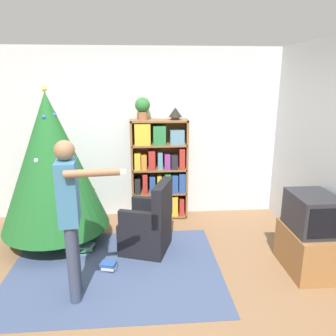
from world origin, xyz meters
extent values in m
plane|color=#846042|center=(0.00, 0.00, 0.00)|extent=(14.00, 14.00, 0.00)
cube|color=silver|center=(0.00, 1.94, 1.30)|extent=(8.00, 0.10, 2.60)
cube|color=#3D4C70|center=(-0.35, 0.27, 0.00)|extent=(2.43, 1.85, 0.01)
cube|color=brown|center=(-0.17, 1.74, 0.77)|extent=(0.03, 0.27, 1.55)
cube|color=brown|center=(0.67, 1.74, 0.77)|extent=(0.03, 0.27, 1.55)
cube|color=brown|center=(0.25, 1.74, 1.53)|extent=(0.86, 0.27, 0.03)
cube|color=brown|center=(0.25, 1.87, 0.77)|extent=(0.86, 0.01, 1.55)
cube|color=brown|center=(0.25, 1.74, 0.03)|extent=(0.83, 0.27, 0.03)
cube|color=gold|center=(-0.09, 1.71, 0.16)|extent=(0.08, 0.22, 0.23)
cube|color=#232328|center=(0.01, 1.72, 0.18)|extent=(0.08, 0.22, 0.28)
cube|color=#5B899E|center=(0.15, 1.72, 0.19)|extent=(0.09, 0.22, 0.29)
cube|color=gold|center=(0.26, 1.70, 0.19)|extent=(0.09, 0.19, 0.28)
cube|color=#232328|center=(0.37, 1.71, 0.17)|extent=(0.10, 0.21, 0.26)
cube|color=gold|center=(0.48, 1.72, 0.20)|extent=(0.09, 0.23, 0.31)
cube|color=#B22D28|center=(0.59, 1.71, 0.18)|extent=(0.07, 0.22, 0.27)
cube|color=brown|center=(0.25, 1.74, 0.41)|extent=(0.83, 0.27, 0.03)
cube|color=#232328|center=(-0.09, 1.73, 0.54)|extent=(0.08, 0.25, 0.23)
cube|color=#B22D28|center=(0.02, 1.72, 0.58)|extent=(0.07, 0.23, 0.31)
cube|color=#284C93|center=(0.14, 1.72, 0.56)|extent=(0.09, 0.24, 0.26)
cube|color=gold|center=(0.24, 1.71, 0.56)|extent=(0.07, 0.22, 0.27)
cube|color=#2D7A42|center=(0.37, 1.71, 0.58)|extent=(0.09, 0.21, 0.30)
cube|color=#284C93|center=(0.48, 1.72, 0.56)|extent=(0.09, 0.23, 0.28)
cube|color=#284C93|center=(0.59, 1.72, 0.58)|extent=(0.10, 0.23, 0.30)
cube|color=brown|center=(0.25, 1.74, 0.79)|extent=(0.83, 0.27, 0.03)
cube|color=gold|center=(-0.08, 1.71, 0.93)|extent=(0.09, 0.21, 0.25)
cube|color=orange|center=(0.01, 1.70, 0.92)|extent=(0.08, 0.20, 0.22)
cube|color=#B22D28|center=(0.13, 1.72, 0.95)|extent=(0.10, 0.23, 0.29)
cube|color=#5B899E|center=(0.26, 1.70, 0.93)|extent=(0.07, 0.19, 0.26)
cube|color=#843889|center=(0.37, 1.70, 0.92)|extent=(0.09, 0.20, 0.23)
cube|color=#232328|center=(0.47, 1.71, 0.91)|extent=(0.10, 0.21, 0.22)
cube|color=#B22D28|center=(0.59, 1.73, 0.96)|extent=(0.08, 0.24, 0.32)
cube|color=brown|center=(0.25, 1.74, 1.17)|extent=(0.83, 0.27, 0.03)
cube|color=gold|center=(0.00, 1.70, 1.34)|extent=(0.23, 0.20, 0.32)
cube|color=#2D7A42|center=(0.25, 1.73, 1.33)|extent=(0.18, 0.24, 0.28)
cube|color=#5B899E|center=(0.51, 1.70, 1.29)|extent=(0.21, 0.20, 0.22)
cube|color=#996638|center=(1.85, 0.10, 0.25)|extent=(0.47, 0.72, 0.50)
cube|color=#28282D|center=(1.85, 0.10, 0.71)|extent=(0.44, 0.57, 0.42)
cube|color=black|center=(1.85, -0.19, 0.71)|extent=(0.36, 0.01, 0.33)
cube|color=white|center=(1.71, -0.12, 0.51)|extent=(0.04, 0.12, 0.02)
cylinder|color=#4C3323|center=(-1.18, 1.06, 0.05)|extent=(0.36, 0.36, 0.10)
cylinder|color=brown|center=(-1.18, 1.06, 0.16)|extent=(0.08, 0.08, 0.12)
cone|color=#1E6028|center=(-1.18, 1.06, 1.11)|extent=(1.39, 1.39, 1.77)
sphere|color=red|center=(-0.70, 1.17, 0.68)|extent=(0.07, 0.07, 0.07)
sphere|color=silver|center=(-1.27, 0.78, 1.20)|extent=(0.06, 0.06, 0.06)
sphere|color=red|center=(-0.75, 0.69, 0.49)|extent=(0.05, 0.05, 0.05)
sphere|color=#335BB2|center=(-1.18, 0.95, 1.69)|extent=(0.06, 0.06, 0.06)
sphere|color=red|center=(-1.68, 0.76, 0.42)|extent=(0.04, 0.04, 0.04)
sphere|color=silver|center=(-1.07, 1.19, 1.54)|extent=(0.06, 0.06, 0.06)
sphere|color=#335BB2|center=(-1.08, 1.03, 1.71)|extent=(0.05, 0.05, 0.05)
sphere|color=#335BB2|center=(-1.11, 1.14, 1.72)|extent=(0.06, 0.06, 0.06)
sphere|color=#E5CC4C|center=(-1.18, 1.06, 2.02)|extent=(0.07, 0.07, 0.07)
cube|color=black|center=(0.01, 0.71, 0.21)|extent=(0.71, 0.71, 0.42)
cube|color=black|center=(0.23, 0.64, 0.67)|extent=(0.29, 0.57, 0.50)
cube|color=black|center=(0.09, 0.94, 0.52)|extent=(0.50, 0.24, 0.20)
cube|color=black|center=(-0.07, 0.49, 0.52)|extent=(0.50, 0.24, 0.20)
cylinder|color=#38425B|center=(-0.72, -0.09, 0.41)|extent=(0.11, 0.11, 0.82)
cylinder|color=#38425B|center=(-0.70, -0.26, 0.41)|extent=(0.11, 0.11, 0.82)
cube|color=teal|center=(-0.71, -0.17, 1.12)|extent=(0.21, 0.34, 0.61)
cylinder|color=#8C6647|center=(-0.73, 0.02, 1.09)|extent=(0.07, 0.07, 0.49)
cylinder|color=#8C6647|center=(-0.45, -0.35, 1.35)|extent=(0.48, 0.12, 0.07)
cube|color=white|center=(-0.21, -0.32, 1.35)|extent=(0.11, 0.05, 0.03)
sphere|color=#8C6647|center=(-0.71, -0.17, 1.52)|extent=(0.19, 0.19, 0.19)
cylinder|color=#935B38|center=(0.01, 1.74, 1.61)|extent=(0.14, 0.14, 0.12)
sphere|color=#2D7033|center=(0.01, 1.74, 1.77)|extent=(0.22, 0.22, 0.22)
cylinder|color=#473828|center=(0.49, 1.74, 1.57)|extent=(0.12, 0.12, 0.04)
cone|color=black|center=(0.49, 1.74, 1.66)|extent=(0.20, 0.20, 0.14)
cube|color=#5B899E|center=(-0.74, 0.68, 0.01)|extent=(0.21, 0.19, 0.03)
cube|color=#232328|center=(-0.72, 0.68, 0.04)|extent=(0.18, 0.16, 0.03)
cube|color=#2D7A42|center=(-0.74, 0.67, 0.07)|extent=(0.17, 0.18, 0.02)
cube|color=#5B899E|center=(-0.74, 0.68, 0.09)|extent=(0.20, 0.19, 0.03)
cube|color=#284C93|center=(-0.42, 0.28, 0.01)|extent=(0.19, 0.15, 0.03)
cube|color=beige|center=(-0.41, 0.26, 0.04)|extent=(0.18, 0.17, 0.04)
cube|color=#284C93|center=(-0.42, 0.26, 0.08)|extent=(0.20, 0.17, 0.04)
camera|label=1|loc=(0.00, -3.12, 2.16)|focal=35.00mm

